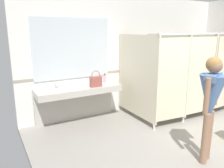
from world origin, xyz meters
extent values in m
cube|color=gray|center=(0.00, 0.00, -0.05)|extent=(6.04, 6.06, 0.10)
cube|color=silver|center=(0.00, 2.79, 1.46)|extent=(6.04, 0.12, 2.92)
cube|color=#9E937F|center=(0.00, 2.73, 1.05)|extent=(6.04, 0.01, 0.06)
cube|color=#B2ADA3|center=(-1.72, 2.41, 0.78)|extent=(1.90, 0.60, 0.14)
cube|color=#B2ADA3|center=(-1.72, 2.67, 0.35)|extent=(1.90, 0.08, 0.71)
cube|color=beige|center=(-2.19, 2.38, 0.80)|extent=(0.42, 0.33, 0.11)
cylinder|color=silver|center=(-2.19, 2.62, 0.90)|extent=(0.04, 0.04, 0.11)
cylinder|color=silver|center=(-2.19, 2.57, 0.95)|extent=(0.03, 0.11, 0.03)
sphere|color=silver|center=(-2.12, 2.63, 0.88)|extent=(0.04, 0.04, 0.04)
cube|color=beige|center=(-1.24, 2.38, 0.80)|extent=(0.42, 0.33, 0.11)
cylinder|color=silver|center=(-1.24, 2.62, 0.90)|extent=(0.04, 0.04, 0.11)
cylinder|color=silver|center=(-1.24, 2.57, 0.95)|extent=(0.03, 0.11, 0.03)
sphere|color=silver|center=(-1.17, 2.63, 0.88)|extent=(0.04, 0.04, 0.04)
cube|color=silver|center=(-1.72, 2.72, 1.68)|extent=(1.80, 0.02, 1.37)
cube|color=beige|center=(-0.47, 1.96, 1.06)|extent=(0.03, 1.51, 1.87)
cylinder|color=silver|center=(-0.47, 1.26, 0.06)|extent=(0.05, 0.05, 0.12)
cube|color=beige|center=(0.40, 1.96, 1.06)|extent=(0.03, 1.51, 1.87)
cylinder|color=silver|center=(0.40, 1.26, 0.06)|extent=(0.05, 0.05, 0.12)
cube|color=beige|center=(1.26, 1.96, 1.06)|extent=(0.03, 1.51, 1.87)
cylinder|color=silver|center=(1.26, 1.26, 0.06)|extent=(0.05, 0.05, 0.12)
cube|color=beige|center=(2.13, 1.96, 1.06)|extent=(0.03, 1.51, 1.87)
cube|color=beige|center=(-0.03, 1.23, 1.06)|extent=(0.78, 0.09, 1.77)
cube|color=beige|center=(0.83, 1.23, 1.06)|extent=(0.79, 0.06, 1.77)
cube|color=#B7BABF|center=(0.83, 1.23, 2.01)|extent=(2.65, 0.04, 0.04)
cylinder|color=#8C664C|center=(-0.41, -0.03, 0.42)|extent=(0.11, 0.11, 0.84)
cylinder|color=#8C664C|center=(-0.58, -0.10, 0.42)|extent=(0.11, 0.11, 0.84)
cone|color=#4C6B99|center=(-0.49, -0.06, 1.08)|extent=(0.53, 0.53, 0.72)
cube|color=#4C6B99|center=(-0.49, -0.06, 1.41)|extent=(0.48, 0.33, 0.10)
cylinder|color=#8C664C|center=(-0.26, 0.04, 1.17)|extent=(0.08, 0.08, 0.54)
cylinder|color=#8C664C|center=(-0.73, -0.17, 1.17)|extent=(0.08, 0.08, 0.54)
sphere|color=#8C664C|center=(-0.49, -0.06, 1.58)|extent=(0.23, 0.23, 0.23)
sphere|color=olive|center=(-0.50, -0.05, 1.60)|extent=(0.23, 0.23, 0.23)
cube|color=#934C42|center=(-1.36, 2.26, 0.96)|extent=(0.26, 0.11, 0.23)
torus|color=#934C42|center=(-1.36, 2.26, 1.11)|extent=(0.20, 0.02, 0.20)
cylinder|color=#D899B2|center=(-0.97, 2.59, 0.93)|extent=(0.07, 0.07, 0.17)
cylinder|color=black|center=(-0.97, 2.59, 1.03)|extent=(0.03, 0.03, 0.04)
cylinder|color=#B7BABF|center=(0.69, 0.75, 0.00)|extent=(0.14, 0.14, 0.01)
camera|label=1|loc=(-3.45, -2.23, 2.11)|focal=36.31mm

